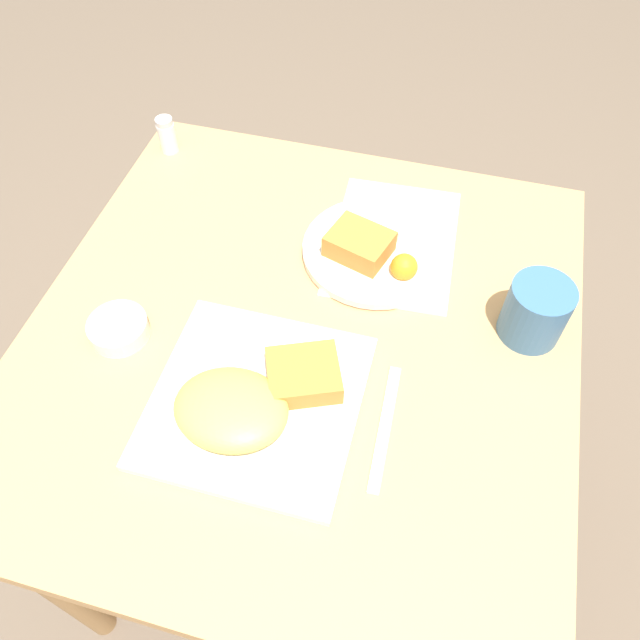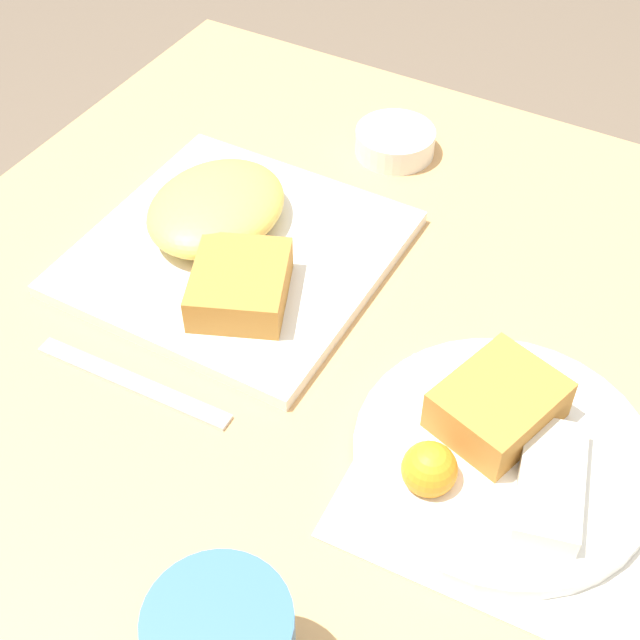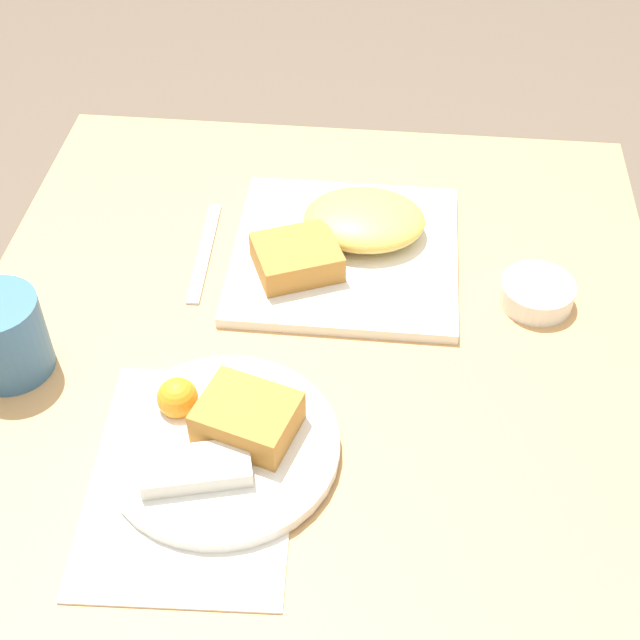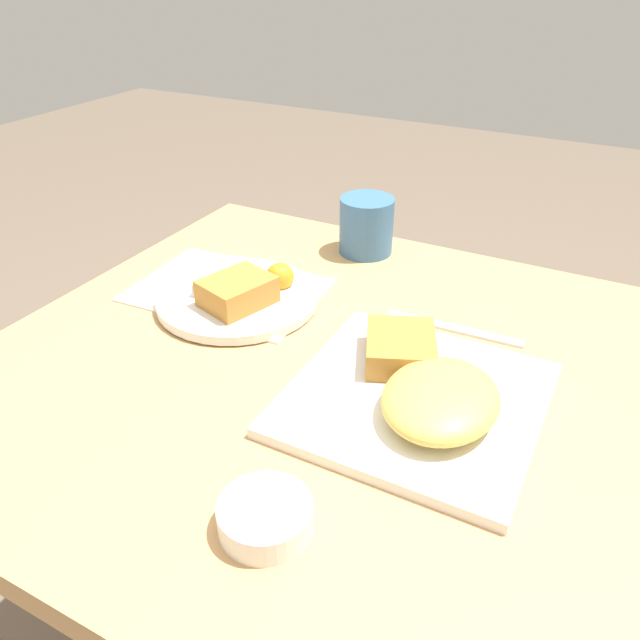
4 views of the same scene
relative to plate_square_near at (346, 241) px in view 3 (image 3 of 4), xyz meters
name	(u,v)px [view 3 (image 3 of 4)]	position (x,y,z in m)	size (l,w,h in m)	color
ground_plane	(316,617)	(0.03, 0.14, -0.73)	(8.00, 8.00, 0.00)	brown
dining_table	(315,382)	(0.03, 0.14, -0.11)	(0.83, 0.88, 0.71)	tan
menu_card	(193,477)	(0.13, 0.37, -0.02)	(0.22, 0.30, 0.00)	silver
plate_square_near	(346,241)	(0.00, 0.00, 0.00)	(0.29, 0.29, 0.06)	white
plate_oval_far	(223,438)	(0.10, 0.33, 0.00)	(0.24, 0.24, 0.05)	white
sauce_ramekin	(537,292)	(-0.24, 0.07, -0.01)	(0.09, 0.09, 0.03)	white
butter_knife	(205,252)	(0.18, 0.02, -0.02)	(0.02, 0.20, 0.00)	silver
coffee_mug	(4,336)	(0.36, 0.23, 0.03)	(0.09, 0.09, 0.10)	#386693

